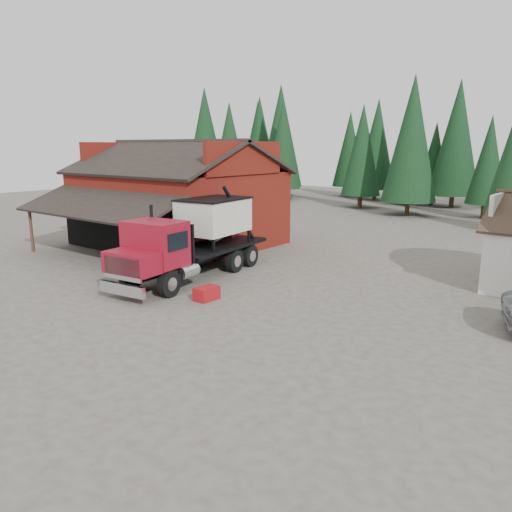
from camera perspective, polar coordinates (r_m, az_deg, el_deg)
The scene contains 7 objects.
ground at distance 21.27m, azimuth -8.01°, elevation -6.09°, with size 120.00×120.00×0.00m, color #4D473C.
red_barn at distance 35.21m, azimuth -8.95°, elevation 5.74°, with size 12.80×13.63×7.18m.
conifer_backdrop at distance 58.14m, azimuth 23.46°, elevation 4.80°, with size 76.00×16.00×16.00m, color black, non-canonical shape.
near_pine_a at distance 55.65m, azimuth -3.04°, elevation 12.10°, with size 4.40×4.40×11.40m.
near_pine_d at distance 51.37m, azimuth 17.37°, elevation 12.66°, with size 5.28×5.28×13.40m.
feed_truck at distance 25.90m, azimuth -7.09°, elevation 2.22°, with size 3.96×10.50×4.62m.
equip_box at distance 22.39m, azimuth -5.66°, elevation -4.27°, with size 0.70×1.10×0.60m, color maroon.
Camera 1 is at (14.67, -13.85, 6.72)m, focal length 35.00 mm.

